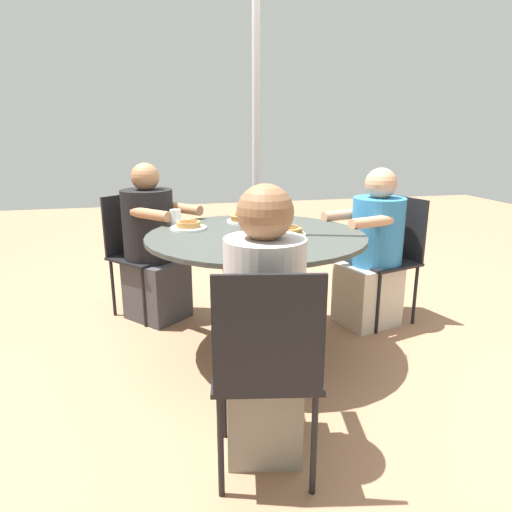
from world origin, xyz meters
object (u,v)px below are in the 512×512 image
(patio_chair_east, at_px, (137,247))
(coffee_cup, at_px, (248,232))
(patio_chair_south, at_px, (267,363))
(diner_south, at_px, (264,336))
(syrup_bottle, at_px, (250,245))
(pancake_plate_a, at_px, (243,219))
(patio_table, at_px, (256,252))
(patio_chair_north, at_px, (391,251))
(drinking_glass_a, at_px, (176,217))
(diner_north, at_px, (373,255))
(pancake_plate_b, at_px, (287,232))
(pancake_plate_c, at_px, (188,226))
(diner_east, at_px, (152,250))

(patio_chair_east, bearing_deg, coffee_cup, 81.63)
(patio_chair_south, xyz_separation_m, diner_south, (0.16, -0.03, 0.03))
(patio_chair_south, height_order, syrup_bottle, syrup_bottle)
(pancake_plate_a, relative_size, coffee_cup, 2.21)
(patio_table, height_order, patio_chair_east, patio_chair_east)
(coffee_cup, bearing_deg, patio_chair_north, -67.98)
(pancake_plate_a, xyz_separation_m, coffee_cup, (-0.53, 0.08, 0.03))
(pancake_plate_a, height_order, coffee_cup, coffee_cup)
(patio_chair_east, distance_m, drinking_glass_a, 0.60)
(diner_north, xyz_separation_m, pancake_plate_a, (0.12, 0.89, 0.27))
(diner_south, height_order, pancake_plate_b, diner_south)
(pancake_plate_c, xyz_separation_m, coffee_cup, (-0.39, -0.29, 0.03))
(diner_north, bearing_deg, pancake_plate_c, 75.42)
(patio_table, bearing_deg, patio_chair_south, 169.20)
(patio_chair_south, relative_size, diner_south, 0.77)
(pancake_plate_a, distance_m, pancake_plate_c, 0.40)
(patio_table, height_order, syrup_bottle, syrup_bottle)
(diner_east, relative_size, patio_chair_south, 1.27)
(diner_north, height_order, pancake_plate_c, diner_north)
(patio_chair_north, distance_m, pancake_plate_c, 1.45)
(pancake_plate_c, bearing_deg, diner_south, -169.95)
(diner_east, height_order, patio_chair_south, diner_east)
(diner_south, bearing_deg, pancake_plate_c, 110.85)
(diner_north, relative_size, coffee_cup, 10.91)
(syrup_bottle, bearing_deg, drinking_glass_a, 19.45)
(patio_table, bearing_deg, patio_chair_east, 40.89)
(pancake_plate_a, height_order, drinking_glass_a, drinking_glass_a)
(pancake_plate_c, xyz_separation_m, syrup_bottle, (-0.71, -0.24, 0.04))
(patio_chair_east, xyz_separation_m, diner_east, (-0.13, -0.11, 0.00))
(patio_chair_north, xyz_separation_m, diner_south, (-1.20, 1.23, 0.03))
(diner_south, relative_size, pancake_plate_b, 5.16)
(pancake_plate_b, bearing_deg, patio_chair_east, 44.18)
(diner_north, relative_size, syrup_bottle, 6.87)
(patio_chair_north, bearing_deg, syrup_bottle, 107.64)
(diner_east, bearing_deg, drinking_glass_a, 75.60)
(patio_chair_north, xyz_separation_m, patio_chair_south, (-1.37, 1.26, 0.00))
(syrup_bottle, relative_size, drinking_glass_a, 1.59)
(patio_chair_north, bearing_deg, pancake_plate_c, 77.15)
(patio_table, bearing_deg, diner_east, 40.89)
(patio_table, xyz_separation_m, coffee_cup, (-0.17, 0.08, 0.16))
(patio_chair_east, bearing_deg, pancake_plate_c, 78.69)
(pancake_plate_b, xyz_separation_m, pancake_plate_c, (0.31, 0.54, -0.00))
(diner_north, height_order, pancake_plate_a, diner_north)
(patio_chair_east, relative_size, pancake_plate_b, 3.97)
(diner_east, relative_size, coffee_cup, 11.15)
(syrup_bottle, bearing_deg, diner_north, -54.47)
(diner_south, bearing_deg, patio_chair_north, 55.22)
(coffee_cup, bearing_deg, patio_chair_south, 172.32)
(patio_chair_north, distance_m, syrup_bottle, 1.46)
(patio_chair_east, distance_m, diner_south, 1.82)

